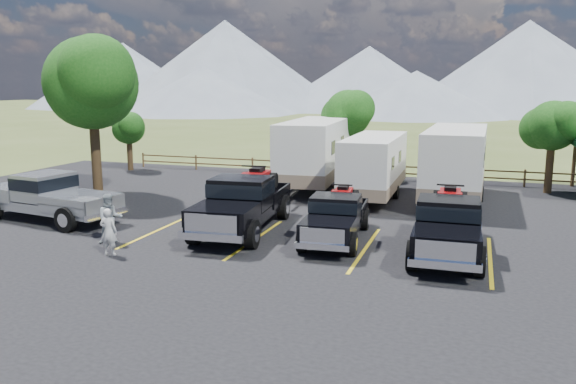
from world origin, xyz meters
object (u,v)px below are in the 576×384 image
(trailer_right, at_px, (455,164))
(person_b, at_px, (110,218))
(person_a, at_px, (109,232))
(rig_center, at_px, (337,215))
(rig_right, at_px, (448,223))
(rig_left, at_px, (244,201))
(trailer_left, at_px, (315,152))
(trailer_center, at_px, (374,166))
(tree_big_nw, at_px, (91,83))
(pickup_silver, at_px, (48,196))

(trailer_right, distance_m, person_b, 15.91)
(person_a, height_order, person_b, person_b)
(rig_center, bearing_deg, trailer_right, 61.79)
(rig_right, height_order, trailer_right, trailer_right)
(rig_left, bearing_deg, trailer_left, 84.63)
(rig_left, relative_size, person_a, 4.53)
(trailer_left, distance_m, person_a, 14.56)
(rig_left, height_order, rig_right, rig_left)
(rig_right, xyz_separation_m, trailer_center, (-3.90, 8.30, 0.58))
(rig_right, height_order, trailer_left, trailer_left)
(trailer_left, bearing_deg, tree_big_nw, -153.04)
(rig_left, xyz_separation_m, person_a, (-2.89, -4.42, -0.33))
(tree_big_nw, distance_m, person_a, 11.75)
(rig_center, relative_size, person_b, 3.20)
(rig_right, distance_m, trailer_center, 9.19)
(rig_right, height_order, trailer_center, trailer_center)
(rig_center, relative_size, rig_right, 0.88)
(tree_big_nw, height_order, person_a, tree_big_nw)
(trailer_left, relative_size, person_a, 6.68)
(rig_left, bearing_deg, trailer_right, 42.72)
(tree_big_nw, xyz_separation_m, trailer_left, (9.68, 5.86, -3.67))
(pickup_silver, distance_m, person_a, 6.17)
(rig_right, relative_size, person_b, 3.62)
(rig_center, distance_m, trailer_right, 9.21)
(rig_right, xyz_separation_m, trailer_right, (-0.15, 8.86, 0.81))
(trailer_right, relative_size, person_b, 5.70)
(trailer_left, height_order, pickup_silver, trailer_left)
(rig_center, height_order, trailer_center, trailer_center)
(rig_center, distance_m, pickup_silver, 11.86)
(rig_left, distance_m, person_b, 4.90)
(rig_center, bearing_deg, trailer_left, 105.72)
(rig_center, xyz_separation_m, rig_right, (3.87, -0.49, 0.13))
(rig_left, relative_size, rig_center, 1.26)
(tree_big_nw, relative_size, person_b, 4.48)
(trailer_right, bearing_deg, tree_big_nw, -164.75)
(trailer_left, relative_size, pickup_silver, 1.55)
(person_b, bearing_deg, rig_left, 1.13)
(rig_left, relative_size, pickup_silver, 1.05)
(trailer_right, relative_size, person_a, 6.39)
(trailer_right, bearing_deg, trailer_center, -170.14)
(tree_big_nw, bearing_deg, trailer_center, 15.42)
(rig_center, relative_size, trailer_left, 0.54)
(rig_left, xyz_separation_m, rig_right, (7.56, -0.70, -0.10))
(pickup_silver, distance_m, person_b, 4.83)
(rig_right, relative_size, trailer_right, 0.64)
(rig_left, distance_m, trailer_center, 8.45)
(trailer_right, bearing_deg, rig_right, -87.73)
(trailer_left, bearing_deg, person_b, -110.47)
(pickup_silver, xyz_separation_m, person_b, (4.40, -1.99, -0.14))
(person_a, relative_size, person_b, 0.89)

